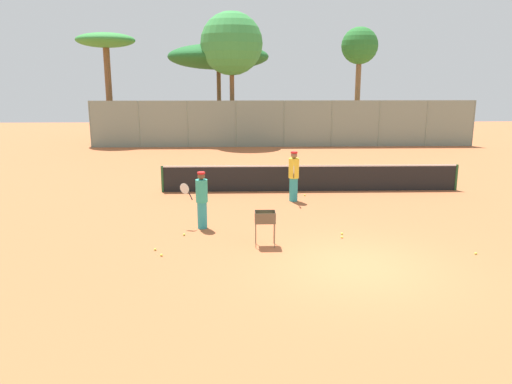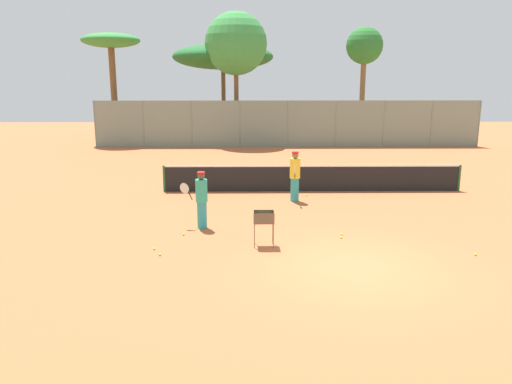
% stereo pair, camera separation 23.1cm
% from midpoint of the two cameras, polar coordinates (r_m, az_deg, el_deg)
% --- Properties ---
extents(ground_plane, '(80.00, 80.00, 0.00)m').
position_cam_midpoint_polar(ground_plane, '(12.55, 11.63, -8.45)').
color(ground_plane, '#B26038').
extents(tennis_net, '(12.05, 0.10, 1.07)m').
position_cam_midpoint_polar(tennis_net, '(20.27, 6.78, 1.63)').
color(tennis_net, '#26592D').
rests_on(tennis_net, ground_plane).
extents(back_fence, '(25.38, 0.08, 3.03)m').
position_cam_midpoint_polar(back_fence, '(33.13, 3.88, 7.78)').
color(back_fence, gray).
rests_on(back_fence, ground_plane).
extents(tree_0, '(7.24, 7.24, 6.84)m').
position_cam_midpoint_polar(tree_0, '(37.24, -3.61, 15.15)').
color(tree_0, brown).
rests_on(tree_0, ground_plane).
extents(tree_1, '(2.54, 2.54, 7.92)m').
position_cam_midpoint_polar(tree_1, '(36.83, 12.47, 15.76)').
color(tree_1, brown).
rests_on(tree_1, ground_plane).
extents(tree_2, '(4.15, 4.15, 8.76)m').
position_cam_midpoint_polar(tree_2, '(34.55, -2.11, 16.55)').
color(tree_2, brown).
rests_on(tree_2, ground_plane).
extents(tree_3, '(3.96, 3.96, 7.46)m').
position_cam_midpoint_polar(tree_3, '(36.84, -16.07, 15.90)').
color(tree_3, brown).
rests_on(tree_3, ground_plane).
extents(player_white_outfit, '(0.38, 0.95, 1.86)m').
position_cam_midpoint_polar(player_white_outfit, '(18.50, 4.83, 1.86)').
color(player_white_outfit, teal).
rests_on(player_white_outfit, ground_plane).
extents(player_red_cap, '(0.91, 0.37, 1.75)m').
position_cam_midpoint_polar(player_red_cap, '(15.23, -5.83, -0.81)').
color(player_red_cap, teal).
rests_on(player_red_cap, ground_plane).
extents(ball_cart, '(0.56, 0.41, 0.97)m').
position_cam_midpoint_polar(ball_cart, '(13.58, 1.38, -3.21)').
color(ball_cart, brown).
rests_on(ball_cart, ground_plane).
extents(tennis_ball_0, '(0.07, 0.07, 0.07)m').
position_cam_midpoint_polar(tennis_ball_0, '(16.09, -5.93, -3.29)').
color(tennis_ball_0, '#D1E54C').
rests_on(tennis_ball_0, ground_plane).
extents(tennis_ball_1, '(0.07, 0.07, 0.07)m').
position_cam_midpoint_polar(tennis_ball_1, '(14.61, 10.17, -5.13)').
color(tennis_ball_1, '#D1E54C').
rests_on(tennis_ball_1, ground_plane).
extents(tennis_ball_2, '(0.07, 0.07, 0.07)m').
position_cam_midpoint_polar(tennis_ball_2, '(14.81, -7.84, -4.80)').
color(tennis_ball_2, '#D1E54C').
rests_on(tennis_ball_2, ground_plane).
extents(tennis_ball_3, '(0.07, 0.07, 0.07)m').
position_cam_midpoint_polar(tennis_ball_3, '(19.53, 6.10, -0.37)').
color(tennis_ball_3, '#D1E54C').
rests_on(tennis_ball_3, ground_plane).
extents(tennis_ball_4, '(0.07, 0.07, 0.07)m').
position_cam_midpoint_polar(tennis_ball_4, '(14.91, 10.19, -4.76)').
color(tennis_ball_4, '#D1E54C').
rests_on(tennis_ball_4, ground_plane).
extents(tennis_ball_5, '(0.07, 0.07, 0.07)m').
position_cam_midpoint_polar(tennis_ball_5, '(14.29, 24.23, -6.53)').
color(tennis_ball_5, '#D1E54C').
rests_on(tennis_ball_5, ground_plane).
extents(tennis_ball_6, '(0.07, 0.07, 0.07)m').
position_cam_midpoint_polar(tennis_ball_6, '(13.72, -11.11, -6.39)').
color(tennis_ball_6, '#D1E54C').
rests_on(tennis_ball_6, ground_plane).
extents(tennis_ball_7, '(0.07, 0.07, 0.07)m').
position_cam_midpoint_polar(tennis_ball_7, '(16.46, 2.34, -2.85)').
color(tennis_ball_7, '#D1E54C').
rests_on(tennis_ball_7, ground_plane).
extents(tennis_ball_8, '(0.07, 0.07, 0.07)m').
position_cam_midpoint_polar(tennis_ball_8, '(13.27, -10.44, -7.04)').
color(tennis_ball_8, '#D1E54C').
rests_on(tennis_ball_8, ground_plane).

